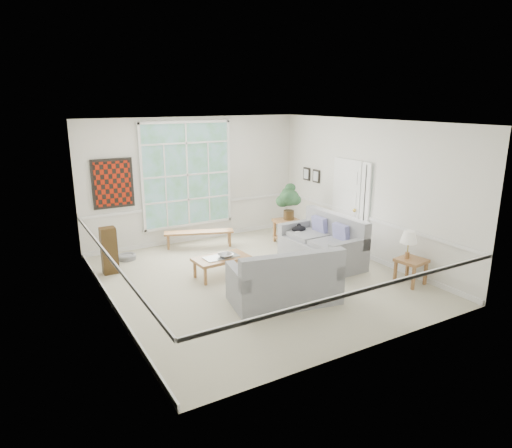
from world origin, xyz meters
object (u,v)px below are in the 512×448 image
Objects in this scene: loveseat_front at (284,274)px; end_table at (287,231)px; loveseat_right at (322,240)px; side_table at (410,272)px; coffee_table at (221,267)px.

end_table is at bearing 65.70° from loveseat_front.
loveseat_right is 3.79× the size of side_table.
side_table is at bearing -2.07° from loveseat_front.
loveseat_right is 2.15m from loveseat_front.
end_table is at bearing 100.11° from side_table.
loveseat_front reaches higher than side_table.
coffee_table is 2.61m from end_table.
end_table is 3.35m from side_table.
coffee_table is 3.63m from side_table.
end_table is at bearing 22.84° from coffee_table.
end_table is (2.34, 1.16, 0.09)m from coffee_table.
loveseat_right is at bearing 45.46° from loveseat_front.
side_table is (2.93, -2.14, 0.05)m from coffee_table.
loveseat_right is 1.03× the size of loveseat_front.
coffee_table is at bearing 143.86° from side_table.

